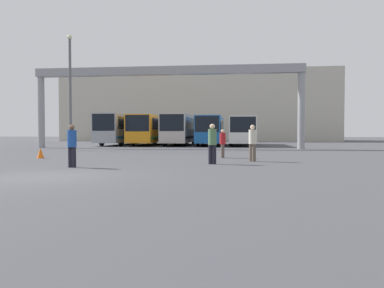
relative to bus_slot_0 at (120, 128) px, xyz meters
name	(u,v)px	position (x,y,z in m)	size (l,w,h in m)	color
ground_plane	(47,177)	(6.68, -29.07, -1.89)	(200.00, 200.00, 0.00)	#47474C
building_backdrop	(199,108)	(6.68, 22.14, 3.62)	(43.45, 12.00, 11.01)	#B7B2A3
overhead_gantry	(166,81)	(6.68, -8.29, 3.91)	(23.46, 0.80, 7.07)	gray
bus_slot_0	(120,128)	(0.00, 0.00, 0.00)	(2.46, 10.89, 3.29)	#999EA5
bus_slot_1	(151,128)	(3.34, 0.53, -0.07)	(2.57, 11.95, 3.16)	orange
bus_slot_2	(180,128)	(6.68, 0.09, -0.04)	(2.57, 11.07, 3.22)	beige
bus_slot_3	(211,129)	(10.01, -0.13, -0.14)	(2.49, 10.62, 3.03)	#1959A5
bus_slot_4	(242,129)	(13.35, 0.00, -0.18)	(2.61, 10.88, 2.95)	silver
pedestrian_near_right	(212,143)	(11.62, -23.78, -0.94)	(0.37, 0.37, 1.78)	black
pedestrian_mid_left	(72,145)	(6.13, -25.98, -0.98)	(0.36, 0.36, 1.72)	black
pedestrian_mid_right	(253,142)	(13.46, -22.04, -0.95)	(0.37, 0.37, 1.77)	brown
pedestrian_near_left	(223,143)	(11.94, -19.68, -1.06)	(0.33, 0.33, 1.57)	brown
traffic_cone	(41,153)	(2.12, -21.08, -1.61)	(0.37, 0.37, 0.57)	orange
lamp_post	(70,88)	(0.15, -12.99, 2.88)	(0.36, 0.36, 8.80)	#595B60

